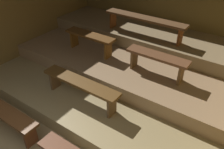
{
  "coord_description": "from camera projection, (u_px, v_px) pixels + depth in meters",
  "views": [
    {
      "loc": [
        2.41,
        -0.39,
        3.27
      ],
      "look_at": [
        0.18,
        2.81,
        0.65
      ],
      "focal_mm": 37.06,
      "sensor_mm": 36.0,
      "label": 1
    }
  ],
  "objects": [
    {
      "name": "bench_middle_right",
      "position": [
        157.0,
        59.0,
        4.6
      ],
      "size": [
        1.28,
        0.3,
        0.46
      ],
      "color": "brown",
      "rests_on": "platform_middle"
    },
    {
      "name": "ground",
      "position": [
        102.0,
        100.0,
        5.09
      ],
      "size": [
        6.03,
        6.19,
        0.08
      ],
      "primitive_type": "cube",
      "color": "#8E7850"
    },
    {
      "name": "wall_back",
      "position": [
        162.0,
        7.0,
        6.19
      ],
      "size": [
        6.03,
        0.06,
        2.65
      ],
      "primitive_type": "cube",
      "color": "brown",
      "rests_on": "ground"
    },
    {
      "name": "platform_middle",
      "position": [
        133.0,
        57.0,
        5.69
      ],
      "size": [
        5.23,
        2.81,
        0.3
      ],
      "primitive_type": "cube",
      "color": "#907252",
      "rests_on": "platform_lower"
    },
    {
      "name": "bench_upper_center",
      "position": [
        145.0,
        20.0,
        5.48
      ],
      "size": [
        2.06,
        0.3,
        0.46
      ],
      "color": "brown",
      "rests_on": "platform_upper"
    },
    {
      "name": "bench_middle_left",
      "position": [
        90.0,
        38.0,
        5.43
      ],
      "size": [
        1.28,
        0.3,
        0.46
      ],
      "color": "brown",
      "rests_on": "platform_middle"
    },
    {
      "name": "bench_lower_center",
      "position": [
        80.0,
        85.0,
        4.37
      ],
      "size": [
        1.69,
        0.3,
        0.46
      ],
      "color": "#573918",
      "rests_on": "platform_lower"
    },
    {
      "name": "bench_floor_left",
      "position": [
        6.0,
        115.0,
        4.14
      ],
      "size": [
        1.48,
        0.3,
        0.46
      ],
      "color": "brown",
      "rests_on": "ground"
    },
    {
      "name": "wall_left",
      "position": [
        14.0,
        17.0,
        5.59
      ],
      "size": [
        0.06,
        6.19,
        2.65
      ],
      "primitive_type": "cube",
      "color": "brown",
      "rests_on": "ground"
    },
    {
      "name": "platform_upper",
      "position": [
        148.0,
        36.0,
        6.01
      ],
      "size": [
        5.23,
        1.38,
        0.3
      ],
      "primitive_type": "cube",
      "color": "olive",
      "rests_on": "platform_middle"
    },
    {
      "name": "platform_lower",
      "position": [
        120.0,
        78.0,
        5.47
      ],
      "size": [
        5.23,
        3.95,
        0.3
      ],
      "primitive_type": "cube",
      "color": "#8E7B52",
      "rests_on": "ground"
    }
  ]
}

